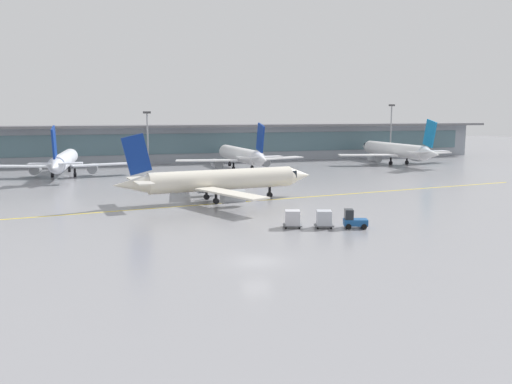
% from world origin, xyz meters
% --- Properties ---
extents(ground_plane, '(400.00, 400.00, 0.00)m').
position_xyz_m(ground_plane, '(0.00, 0.00, 0.00)').
color(ground_plane, gray).
extents(taxiway_centreline_stripe, '(109.39, 12.29, 0.01)m').
position_xyz_m(taxiway_centreline_stripe, '(5.17, 29.63, 0.00)').
color(taxiway_centreline_stripe, yellow).
rests_on(taxiway_centreline_stripe, ground_plane).
extents(terminal_concourse, '(198.84, 11.00, 9.60)m').
position_xyz_m(terminal_concourse, '(0.00, 94.43, 4.92)').
color(terminal_concourse, '#8C939E').
rests_on(terminal_concourse, ground_plane).
extents(gate_airplane_1, '(29.13, 31.45, 10.41)m').
position_xyz_m(gate_airplane_1, '(-17.53, 70.42, 3.12)').
color(gate_airplane_1, silver).
rests_on(gate_airplane_1, ground_plane).
extents(gate_airplane_2, '(29.93, 32.16, 10.66)m').
position_xyz_m(gate_airplane_2, '(19.70, 71.85, 3.20)').
color(gate_airplane_2, white).
rests_on(gate_airplane_2, ground_plane).
extents(gate_airplane_3, '(31.57, 33.82, 11.24)m').
position_xyz_m(gate_airplane_3, '(59.97, 72.47, 3.37)').
color(gate_airplane_3, white).
rests_on(gate_airplane_3, ground_plane).
extents(taxiing_regional_jet, '(30.07, 27.79, 9.96)m').
position_xyz_m(taxiing_regional_jet, '(4.78, 31.59, 2.99)').
color(taxiing_regional_jet, silver).
rests_on(taxiing_regional_jet, ground_plane).
extents(baggage_tug, '(2.92, 2.30, 2.10)m').
position_xyz_m(baggage_tug, '(14.35, 9.39, 0.89)').
color(baggage_tug, '#194C8C').
rests_on(baggage_tug, ground_plane).
extents(cargo_dolly_lead, '(2.52, 2.21, 1.94)m').
position_xyz_m(cargo_dolly_lead, '(11.28, 10.48, 1.05)').
color(cargo_dolly_lead, '#595B60').
rests_on(cargo_dolly_lead, ground_plane).
extents(cargo_dolly_trailing, '(2.52, 2.21, 1.94)m').
position_xyz_m(cargo_dolly_trailing, '(8.01, 11.65, 1.05)').
color(cargo_dolly_trailing, '#595B60').
rests_on(cargo_dolly_trailing, ground_plane).
extents(apron_light_mast_1, '(1.80, 0.36, 12.95)m').
position_xyz_m(apron_light_mast_1, '(0.87, 86.03, 7.15)').
color(apron_light_mast_1, gray).
rests_on(apron_light_mast_1, ground_plane).
extents(apron_light_mast_2, '(1.80, 0.36, 14.89)m').
position_xyz_m(apron_light_mast_2, '(66.56, 85.44, 8.14)').
color(apron_light_mast_2, gray).
rests_on(apron_light_mast_2, ground_plane).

